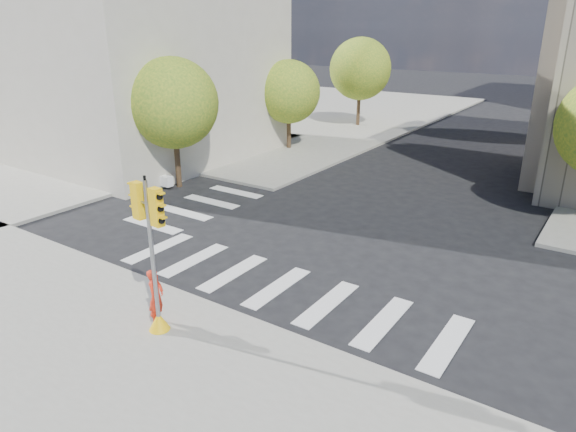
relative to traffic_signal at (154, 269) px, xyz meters
name	(u,v)px	position (x,y,z in m)	size (l,w,h in m)	color
ground	(313,265)	(1.20, 5.87, -1.93)	(160.00, 160.00, 0.00)	black
sidewalk_far_left	(277,112)	(-18.80, 31.87, -1.86)	(28.00, 40.00, 0.15)	gray
classical_building	(110,48)	(-18.80, 13.87, 4.51)	(19.00, 15.00, 12.70)	beige
tree_lw_near	(173,103)	(-9.30, 9.87, 2.27)	(4.40, 4.40, 6.41)	#382616
tree_lw_mid	(289,92)	(-9.30, 19.87, 1.83)	(4.00, 4.00, 5.77)	#382616
tree_lw_far	(360,69)	(-9.30, 29.87, 2.60)	(4.80, 4.80, 6.95)	#382616
traffic_signal	(154,269)	(0.00, 0.00, 0.00)	(1.08, 0.56, 4.24)	yellow
photographer	(156,297)	(-0.25, 0.19, -0.99)	(0.58, 0.38, 1.60)	red
planter_wall	(133,172)	(-12.24, 9.38, -1.53)	(6.00, 0.40, 0.50)	white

